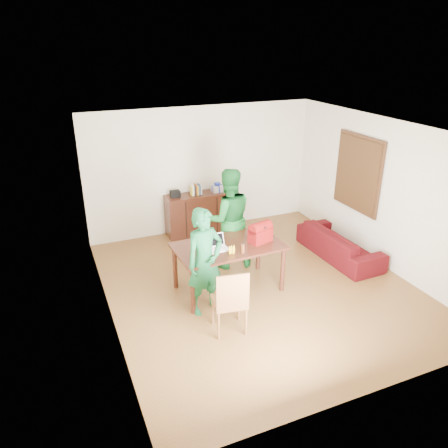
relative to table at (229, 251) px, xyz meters
name	(u,v)px	position (x,y,z in m)	size (l,w,h in m)	color
room	(258,213)	(0.53, 0.02, 0.59)	(5.20, 5.70, 2.90)	#472A11
table	(229,251)	(0.00, 0.00, 0.00)	(1.80, 1.06, 0.83)	black
chair	(229,313)	(-0.44, -1.05, -0.42)	(0.53, 0.51, 1.03)	brown
person_near	(205,262)	(-0.58, -0.42, 0.13)	(0.62, 0.41, 1.71)	#12552C
person_far	(228,219)	(0.34, 0.81, 0.22)	(0.91, 0.71, 1.88)	#145B21
laptop	(219,247)	(-0.21, -0.09, 0.15)	(0.32, 0.23, 0.22)	white
bananas	(232,253)	(-0.08, -0.31, 0.14)	(0.15, 0.09, 0.06)	gold
bottle	(243,248)	(0.10, -0.33, 0.20)	(0.06, 0.06, 0.18)	#602D15
red_bag	(260,234)	(0.54, -0.08, 0.25)	(0.38, 0.22, 0.28)	maroon
sofa	(339,244)	(2.47, 0.27, -0.45)	(1.89, 0.74, 0.55)	#350807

